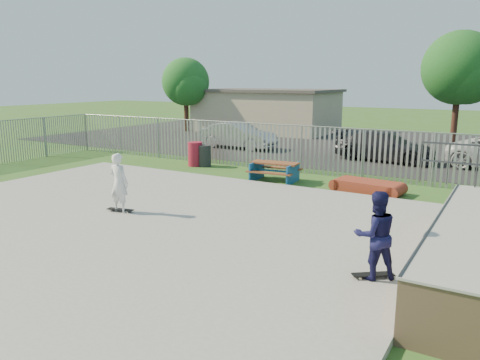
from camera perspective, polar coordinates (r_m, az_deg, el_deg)
The scene contains 17 objects.
ground at distance 13.12m, azimuth -12.86°, elevation -5.25°, with size 120.00×120.00×0.00m, color #375C1F.
concrete_slab at distance 13.10m, azimuth -12.88°, elevation -4.93°, with size 15.00×12.00×0.15m, color gray.
fence at distance 15.89m, azimuth 1.08°, elevation 1.77°, with size 26.04×16.02×2.00m.
picnic_table at distance 18.09m, azimuth 4.24°, elevation 1.03°, with size 1.93×1.64×0.76m.
funbox at distance 16.86m, azimuth 15.27°, elevation -0.80°, with size 2.17×1.26×0.41m.
trash_bin_red at distance 21.45m, azimuth -5.49°, elevation 3.17°, with size 0.66×0.66×1.09m, color maroon.
trash_bin_grey at distance 21.31m, azimuth -4.34°, elevation 2.96°, with size 0.58×0.58×0.97m, color #232426.
parking_lot at distance 29.58m, azimuth 13.39°, elevation 4.27°, with size 40.00×18.00×0.02m, color black.
car_silver at distance 26.89m, azimuth -0.22°, elevation 5.47°, with size 1.57×4.49×1.48m, color #ABACB0.
car_dark at distance 23.66m, azimuth 17.24°, elevation 3.96°, with size 1.99×4.89×1.42m, color black.
building at distance 36.18m, azimuth 3.22°, elevation 8.48°, with size 10.40×6.40×3.20m.
tree_left at distance 36.45m, azimuth -6.64°, elevation 11.79°, with size 3.60×3.60×5.55m.
tree_mid at distance 31.58m, azimuth 25.19°, elevation 12.24°, with size 4.39×4.39×6.77m.
skateboard_a at distance 9.43m, azimuth 15.89°, elevation -11.14°, with size 0.76×0.64×0.08m.
skateboard_b at distance 13.84m, azimuth -14.37°, elevation -3.60°, with size 0.82×0.36×0.08m.
skater_navy at distance 9.15m, azimuth 16.18°, elevation -6.47°, with size 0.82×0.64×1.70m, color #151543.
skater_white at distance 13.65m, azimuth -14.54°, elevation -0.33°, with size 0.62×0.41×1.70m, color white.
Camera 1 is at (8.75, -8.99, 3.82)m, focal length 35.00 mm.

